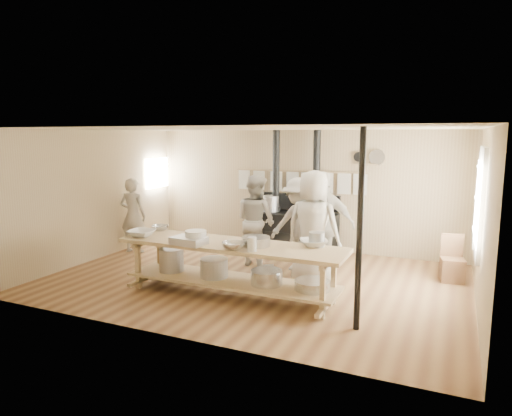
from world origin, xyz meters
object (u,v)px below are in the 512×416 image
(cook_far_left, at_px, (133,215))
(roasting_pan, at_px, (189,241))
(prep_table, at_px, (230,264))
(cook_by_window, at_px, (299,225))
(chair, at_px, (452,268))
(cook_left, at_px, (256,220))
(cook_center, at_px, (313,228))
(cook_right, at_px, (323,225))
(stove, at_px, (294,228))

(cook_far_left, height_order, roasting_pan, cook_far_left)
(prep_table, relative_size, cook_by_window, 2.08)
(cook_far_left, distance_m, cook_by_window, 3.67)
(chair, bearing_deg, roasting_pan, -155.77)
(cook_left, xyz_separation_m, cook_center, (1.32, -0.62, 0.09))
(chair, bearing_deg, prep_table, -155.28)
(cook_left, relative_size, roasting_pan, 3.42)
(prep_table, bearing_deg, roasting_pan, -148.53)
(cook_left, bearing_deg, cook_center, 177.81)
(cook_left, distance_m, cook_right, 1.40)
(cook_far_left, height_order, chair, cook_far_left)
(stove, xyz_separation_m, cook_left, (-0.34, -1.28, 0.36))
(cook_left, relative_size, chair, 2.18)
(cook_center, bearing_deg, chair, -148.99)
(cook_by_window, bearing_deg, roasting_pan, -107.08)
(cook_far_left, xyz_separation_m, roasting_pan, (2.60, -1.92, 0.11))
(cook_left, xyz_separation_m, roasting_pan, (-0.20, -2.07, 0.03))
(cook_center, bearing_deg, cook_left, -20.40)
(roasting_pan, bearing_deg, cook_right, 49.54)
(cook_by_window, distance_m, roasting_pan, 2.32)
(cook_far_left, relative_size, cook_by_window, 0.92)
(cook_center, bearing_deg, prep_table, 53.49)
(cook_left, distance_m, chair, 3.58)
(prep_table, xyz_separation_m, cook_by_window, (0.53, 1.73, 0.35))
(cook_center, bearing_deg, cook_by_window, -48.66)
(cook_left, distance_m, cook_by_window, 0.87)
(cook_center, relative_size, cook_right, 1.03)
(cook_far_left, bearing_deg, chair, 176.17)
(prep_table, relative_size, chair, 4.47)
(prep_table, bearing_deg, cook_left, 101.04)
(stove, bearing_deg, prep_table, -90.04)
(cook_right, relative_size, roasting_pan, 3.66)
(cook_center, bearing_deg, cook_far_left, -1.81)
(cook_by_window, distance_m, chair, 2.74)
(cook_by_window, bearing_deg, stove, 122.55)
(cook_left, xyz_separation_m, cook_right, (1.38, -0.22, 0.06))
(cook_left, bearing_deg, roasting_pan, 107.32)
(prep_table, bearing_deg, chair, 34.94)
(stove, distance_m, prep_table, 3.02)
(cook_center, relative_size, cook_by_window, 1.11)
(cook_far_left, relative_size, cook_right, 0.85)
(cook_right, distance_m, cook_by_window, 0.56)
(prep_table, height_order, cook_center, cook_center)
(cook_far_left, xyz_separation_m, chair, (6.30, 0.62, -0.56))
(stove, relative_size, cook_left, 1.48)
(cook_left, height_order, chair, cook_left)
(cook_right, bearing_deg, roasting_pan, 41.82)
(cook_left, distance_m, cook_center, 1.46)
(cook_left, bearing_deg, prep_table, 123.85)
(prep_table, distance_m, roasting_pan, 0.74)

